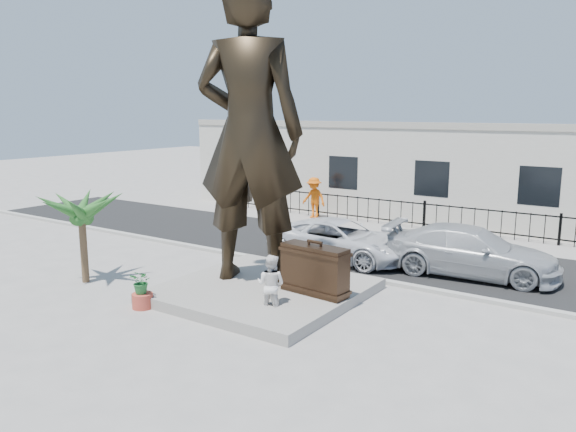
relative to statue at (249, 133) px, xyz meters
name	(u,v)px	position (x,y,z in m)	size (l,w,h in m)	color
ground	(245,315)	(1.22, -1.84, -4.60)	(100.00, 100.00, 0.00)	#9E9991
street	(377,251)	(1.22, 6.16, -4.60)	(40.00, 7.00, 0.01)	black
curb	(331,272)	(1.22, 2.66, -4.54)	(40.00, 0.25, 0.12)	#A5A399
far_sidewalk	(417,232)	(1.22, 10.16, -4.59)	(40.00, 2.50, 0.02)	#9E9991
plinth	(264,291)	(0.72, -0.34, -4.45)	(5.20, 5.20, 0.30)	gray
fence	(424,216)	(1.22, 10.96, -4.00)	(22.00, 0.10, 1.20)	black
building	(456,172)	(1.22, 15.16, -2.40)	(28.00, 7.00, 4.40)	silver
statue	(249,133)	(0.00, 0.00, 0.00)	(3.14, 2.06, 8.60)	black
suitcase	(315,270)	(2.28, -0.13, -3.63)	(1.91, 0.61, 1.34)	#2F1F14
tourist	(271,285)	(1.78, -1.45, -3.80)	(0.78, 0.61, 1.61)	white
car_white	(340,240)	(0.61, 4.32, -3.88)	(2.35, 5.10, 1.42)	silver
car_silver	(471,251)	(5.00, 4.99, -3.81)	(2.20, 5.42, 1.57)	#AFB1B4
worker	(314,198)	(-4.22, 10.46, -3.58)	(1.29, 0.74, 2.00)	#DC5B0B
palm_tree	(86,282)	(-4.63, -2.37, -4.60)	(1.80, 1.80, 3.20)	#23561F
planter	(143,301)	(-1.38, -2.98, -4.40)	(0.56, 0.56, 0.40)	#B64030
shrub	(142,282)	(-1.38, -2.98, -3.87)	(0.59, 0.51, 0.65)	#21682D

